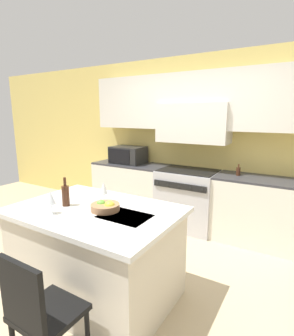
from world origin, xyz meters
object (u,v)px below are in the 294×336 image
object	(u,v)px
wine_glass_near	(51,198)
microwave	(128,155)
wine_glass_far	(104,189)
range_stove	(188,199)
wine_bottle	(66,195)
island_chair	(39,311)
fruit_bowl	(106,207)
oil_bottle_on_counter	(238,171)

from	to	relation	value
wine_glass_near	microwave	bearing A→B (deg)	108.97
microwave	wine_glass_far	bearing A→B (deg)	-61.51
range_stove	wine_bottle	xyz separation A→B (m)	(-0.42, -2.07, 0.55)
microwave	island_chair	distance (m)	3.17
microwave	range_stove	bearing A→B (deg)	-0.92
range_stove	microwave	bearing A→B (deg)	179.08
microwave	island_chair	xyz separation A→B (m)	(1.29, -2.85, -0.56)
wine_glass_near	fruit_bowl	distance (m)	0.49
microwave	wine_glass_far	world-z (taller)	microwave
wine_bottle	fruit_bowl	world-z (taller)	wine_bottle
range_stove	wine_glass_near	world-z (taller)	wine_glass_near
island_chair	oil_bottle_on_counter	size ratio (longest dim) A/B	5.58
island_chair	wine_bottle	bearing A→B (deg)	126.11
microwave	wine_glass_far	xyz separation A→B (m)	(0.99, -1.82, -0.02)
microwave	fruit_bowl	size ratio (longest dim) A/B	2.16
fruit_bowl	oil_bottle_on_counter	world-z (taller)	oil_bottle_on_counter
microwave	oil_bottle_on_counter	world-z (taller)	microwave
wine_glass_near	oil_bottle_on_counter	world-z (taller)	wine_glass_near
microwave	island_chair	world-z (taller)	microwave
island_chair	oil_bottle_on_counter	bearing A→B (deg)	78.05
microwave	fruit_bowl	distance (m)	2.30
fruit_bowl	oil_bottle_on_counter	xyz separation A→B (m)	(0.75, 2.01, 0.05)
oil_bottle_on_counter	wine_bottle	bearing A→B (deg)	-118.88
range_stove	wine_glass_far	xyz separation A→B (m)	(-0.17, -1.80, 0.59)
island_chair	wine_bottle	world-z (taller)	wine_bottle
wine_glass_near	oil_bottle_on_counter	xyz separation A→B (m)	(1.11, 2.32, -0.06)
microwave	wine_bottle	size ratio (longest dim) A/B	2.06
island_chair	fruit_bowl	world-z (taller)	fruit_bowl
wine_bottle	wine_glass_far	bearing A→B (deg)	47.00
microwave	island_chair	bearing A→B (deg)	-65.62
microwave	oil_bottle_on_counter	size ratio (longest dim) A/B	3.51
wine_bottle	wine_glass_near	distance (m)	0.22
microwave	wine_bottle	distance (m)	2.21
wine_bottle	island_chair	bearing A→B (deg)	-53.89
wine_glass_far	fruit_bowl	bearing A→B (deg)	-46.22
range_stove	fruit_bowl	bearing A→B (deg)	-90.31
wine_glass_near	fruit_bowl	size ratio (longest dim) A/B	0.79
island_chair	wine_glass_near	world-z (taller)	wine_glass_near
island_chair	wine_bottle	size ratio (longest dim) A/B	3.26
fruit_bowl	microwave	bearing A→B (deg)	120.04
wine_bottle	fruit_bowl	bearing A→B (deg)	13.46
island_chair	wine_glass_near	xyz separation A→B (m)	(-0.50, 0.55, 0.53)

